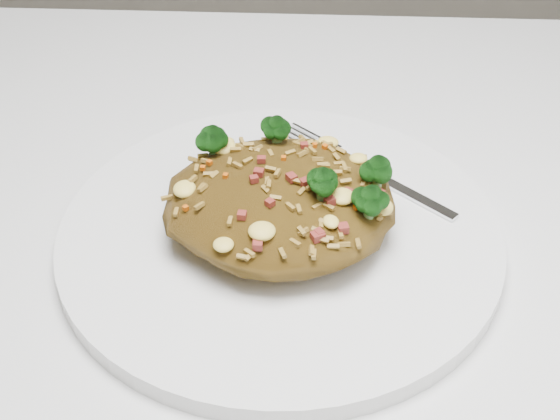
% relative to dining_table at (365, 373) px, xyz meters
% --- Properties ---
extents(dining_table, '(1.20, 0.80, 0.75)m').
position_rel_dining_table_xyz_m(dining_table, '(0.00, 0.00, 0.00)').
color(dining_table, silver).
rests_on(dining_table, ground).
extents(plate, '(0.30, 0.30, 0.01)m').
position_rel_dining_table_xyz_m(plate, '(-0.06, 0.04, 0.10)').
color(plate, white).
rests_on(plate, dining_table).
extents(fried_rice, '(0.15, 0.14, 0.06)m').
position_rel_dining_table_xyz_m(fried_rice, '(-0.06, 0.04, 0.13)').
color(fried_rice, olive).
rests_on(fried_rice, plate).
extents(fork, '(0.13, 0.12, 0.00)m').
position_rel_dining_table_xyz_m(fork, '(0.00, 0.10, 0.11)').
color(fork, silver).
rests_on(fork, plate).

